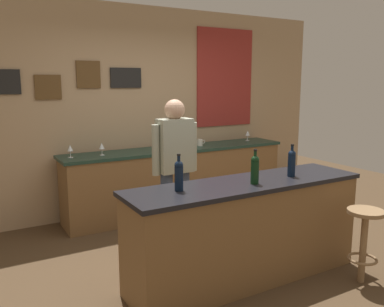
% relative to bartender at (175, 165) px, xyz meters
% --- Properties ---
extents(ground_plane, '(10.00, 10.00, 0.00)m').
position_rel_bartender_xyz_m(ground_plane, '(0.25, -0.51, -0.94)').
color(ground_plane, '#4C3823').
extents(back_wall, '(6.00, 0.09, 2.80)m').
position_rel_bartender_xyz_m(back_wall, '(0.27, 1.52, 0.48)').
color(back_wall, tan).
rests_on(back_wall, ground_plane).
extents(bar_counter, '(2.27, 0.60, 0.92)m').
position_rel_bartender_xyz_m(bar_counter, '(0.25, -0.91, -0.47)').
color(bar_counter, brown).
rests_on(bar_counter, ground_plane).
extents(side_counter, '(3.20, 0.56, 0.90)m').
position_rel_bartender_xyz_m(side_counter, '(0.65, 1.14, -0.48)').
color(side_counter, brown).
rests_on(side_counter, ground_plane).
extents(bartender, '(0.52, 0.21, 1.62)m').
position_rel_bartender_xyz_m(bartender, '(0.00, 0.00, 0.00)').
color(bartender, '#384766').
rests_on(bartender, ground_plane).
extents(bar_stool, '(0.32, 0.32, 0.68)m').
position_rel_bartender_xyz_m(bar_stool, '(1.12, -1.49, -0.48)').
color(bar_stool, olive).
rests_on(bar_stool, ground_plane).
extents(wine_bottle_a, '(0.07, 0.07, 0.31)m').
position_rel_bartender_xyz_m(wine_bottle_a, '(-0.42, -0.87, 0.12)').
color(wine_bottle_a, black).
rests_on(wine_bottle_a, bar_counter).
extents(wine_bottle_b, '(0.07, 0.07, 0.31)m').
position_rel_bartender_xyz_m(wine_bottle_b, '(0.26, -1.00, 0.12)').
color(wine_bottle_b, black).
rests_on(wine_bottle_b, bar_counter).
extents(wine_bottle_c, '(0.07, 0.07, 0.31)m').
position_rel_bartender_xyz_m(wine_bottle_c, '(0.73, -0.95, 0.12)').
color(wine_bottle_c, black).
rests_on(wine_bottle_c, bar_counter).
extents(wine_glass_a, '(0.07, 0.07, 0.16)m').
position_rel_bartender_xyz_m(wine_glass_a, '(-0.81, 1.15, 0.07)').
color(wine_glass_a, silver).
rests_on(wine_glass_a, side_counter).
extents(wine_glass_b, '(0.07, 0.07, 0.16)m').
position_rel_bartender_xyz_m(wine_glass_b, '(-0.43, 1.12, 0.07)').
color(wine_glass_b, silver).
rests_on(wine_glass_b, side_counter).
extents(wine_glass_c, '(0.07, 0.07, 0.16)m').
position_rel_bartender_xyz_m(wine_glass_c, '(0.59, 1.20, 0.07)').
color(wine_glass_c, silver).
rests_on(wine_glass_c, side_counter).
extents(wine_glass_d, '(0.07, 0.07, 0.16)m').
position_rel_bartender_xyz_m(wine_glass_d, '(1.90, 1.21, 0.07)').
color(wine_glass_d, silver).
rests_on(wine_glass_d, side_counter).
extents(coffee_mug, '(0.13, 0.08, 0.09)m').
position_rel_bartender_xyz_m(coffee_mug, '(1.00, 1.14, 0.01)').
color(coffee_mug, silver).
rests_on(coffee_mug, side_counter).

